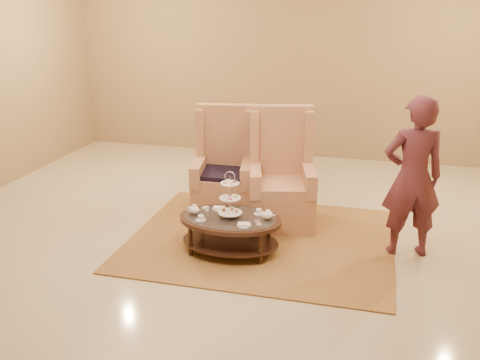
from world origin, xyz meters
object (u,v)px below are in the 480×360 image
(armchair_right, at_px, (281,185))
(armchair_left, at_px, (224,178))
(tea_table, at_px, (230,224))
(person, at_px, (413,178))

(armchair_right, bearing_deg, armchair_left, 155.93)
(armchair_left, bearing_deg, armchair_right, -19.92)
(tea_table, bearing_deg, person, 14.72)
(armchair_left, xyz_separation_m, armchair_right, (0.76, -0.14, 0.01))
(tea_table, xyz_separation_m, armchair_right, (0.37, 0.99, 0.14))
(armchair_left, bearing_deg, person, -26.12)
(armchair_right, relative_size, person, 0.82)
(armchair_left, bearing_deg, tea_table, -80.29)
(tea_table, height_order, armchair_right, armchair_right)
(tea_table, distance_m, armchair_right, 1.06)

